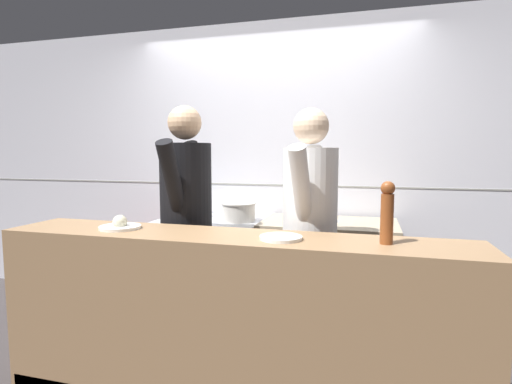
{
  "coord_description": "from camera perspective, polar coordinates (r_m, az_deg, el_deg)",
  "views": [
    {
      "loc": [
        0.82,
        -2.25,
        1.44
      ],
      "look_at": [
        0.03,
        0.6,
        1.15
      ],
      "focal_mm": 28.0,
      "sensor_mm": 36.0,
      "label": 1
    }
  ],
  "objects": [
    {
      "name": "pepper_mill",
      "position": [
        2.08,
        18.23,
        -2.64
      ],
      "size": [
        0.07,
        0.07,
        0.31
      ],
      "color": "brown",
      "rests_on": "pass_counter"
    },
    {
      "name": "plated_dish_appetiser",
      "position": [
        2.11,
        3.58,
        -6.53
      ],
      "size": [
        0.23,
        0.23,
        0.02
      ],
      "color": "white",
      "rests_on": "pass_counter"
    },
    {
      "name": "chef_sous",
      "position": [
        2.62,
        7.68,
        -5.06
      ],
      "size": [
        0.39,
        0.75,
        1.72
      ],
      "rotation": [
        0.0,
        0.0,
        -0.11
      ],
      "color": "black",
      "rests_on": "ground_plane"
    },
    {
      "name": "oven_range",
      "position": [
        3.54,
        -6.29,
        -10.88
      ],
      "size": [
        0.89,
        0.71,
        0.87
      ],
      "color": "maroon",
      "rests_on": "ground_plane"
    },
    {
      "name": "wall_back_tiled",
      "position": [
        3.64,
        2.58,
        3.41
      ],
      "size": [
        8.0,
        0.06,
        2.6
      ],
      "color": "silver",
      "rests_on": "ground_plane"
    },
    {
      "name": "stock_pot",
      "position": [
        3.54,
        -9.79,
        -1.95
      ],
      "size": [
        0.24,
        0.24,
        0.2
      ],
      "color": "beige",
      "rests_on": "oven_range"
    },
    {
      "name": "pass_counter",
      "position": [
        2.38,
        -3.87,
        -17.98
      ],
      "size": [
        2.68,
        0.45,
        0.99
      ],
      "color": "#93704C",
      "rests_on": "ground_plane"
    },
    {
      "name": "ground_plane",
      "position": [
        2.79,
        -4.21,
        -25.46
      ],
      "size": [
        14.0,
        14.0,
        0.0
      ],
      "primitive_type": "plane",
      "color": "#383333"
    },
    {
      "name": "plated_dish_main",
      "position": [
        2.53,
        -18.85,
        -4.53
      ],
      "size": [
        0.24,
        0.24,
        0.09
      ],
      "color": "white",
      "rests_on": "pass_counter"
    },
    {
      "name": "sauce_pot",
      "position": [
        3.32,
        -2.48,
        -2.76
      ],
      "size": [
        0.29,
        0.29,
        0.15
      ],
      "color": "beige",
      "rests_on": "oven_range"
    },
    {
      "name": "prep_counter",
      "position": [
        3.31,
        10.24,
        -11.93
      ],
      "size": [
        1.05,
        0.65,
        0.9
      ],
      "color": "gray",
      "rests_on": "ground_plane"
    },
    {
      "name": "mixing_bowl_steel",
      "position": [
        3.23,
        9.28,
        -3.36
      ],
      "size": [
        0.29,
        0.29,
        0.08
      ],
      "color": "#B7BABF",
      "rests_on": "prep_counter"
    },
    {
      "name": "chef_head_cook",
      "position": [
        2.85,
        -9.92,
        -3.73
      ],
      "size": [
        0.38,
        0.77,
        1.76
      ],
      "rotation": [
        0.0,
        0.0,
        0.05
      ],
      "color": "black",
      "rests_on": "ground_plane"
    }
  ]
}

